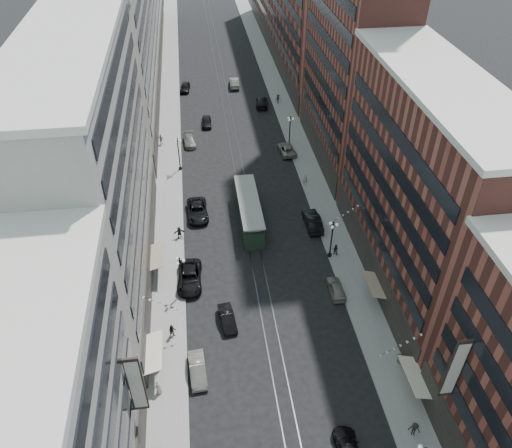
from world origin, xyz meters
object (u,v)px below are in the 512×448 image
car_8 (190,141)px  pedestrian_7 (335,249)px  car_5 (227,318)px  pedestrian_2 (172,331)px  pedestrian_5 (179,232)px  car_1 (198,370)px  lamppost_se_mid (290,130)px  lamppost_se_far (332,238)px  lamppost_sw_far (181,274)px  lamppost_sw_mid (179,153)px  car_10 (313,221)px  car_11 (287,149)px  pedestrian_4 (399,358)px  car_14 (234,83)px  pedestrian_6 (161,139)px  pedestrian_8 (305,178)px  car_13 (206,122)px  streetcar (249,212)px  car_2 (190,277)px  car_12 (262,102)px  pedestrian_extra_1 (159,365)px  pedestrian_9 (278,99)px  car_7 (197,211)px  pedestrian_1 (159,388)px  pedestrian_extra_0 (414,429)px  car_4 (336,288)px  car_9 (185,87)px

car_8 → pedestrian_7: pedestrian_7 is taller
car_5 → car_8: size_ratio=0.87×
pedestrian_2 → pedestrian_5: bearing=74.7°
car_1 → pedestrian_2: size_ratio=2.66×
lamppost_se_mid → lamppost_se_far: bearing=-90.0°
lamppost_sw_far → car_1: lamppost_sw_far is taller
lamppost_sw_mid → car_10: bearing=-43.4°
car_11 → pedestrian_4: bearing=90.5°
lamppost_sw_mid → car_8: bearing=78.1°
car_8 → car_14: size_ratio=0.92×
pedestrian_6 → pedestrian_8: 26.40m
car_13 → car_14: 17.93m
streetcar → car_2: size_ratio=2.09×
car_12 → pedestrian_extra_1: bearing=80.4°
pedestrian_4 → pedestrian_9: size_ratio=0.87×
car_5 → pedestrian_4: pedestrian_4 is taller
car_7 → car_12: 36.21m
streetcar → pedestrian_1: bearing=-114.7°
car_5 → car_2: bearing=113.1°
lamppost_sw_mid → car_14: (11.64, 31.13, -2.24)m
lamppost_se_mid → car_2: bearing=-120.2°
pedestrian_5 → pedestrian_extra_0: 36.41m
pedestrian_2 → car_4: bearing=0.1°
car_4 → pedestrian_7: size_ratio=2.69×
car_4 → pedestrian_extra_1: size_ratio=2.71×
pedestrian_7 → pedestrian_8: size_ratio=0.83×
streetcar → lamppost_sw_mid: bearing=122.5°
pedestrian_extra_1 → car_8: bearing=-140.6°
lamppost_sw_far → car_8: 35.18m
car_1 → pedestrian_5: (-1.53, 21.38, 0.23)m
car_4 → pedestrian_extra_0: size_ratio=2.50×
lamppost_sw_far → pedestrian_9: (19.29, 48.77, -2.06)m
car_8 → car_12: (14.30, 13.22, 0.08)m
car_8 → car_11: 16.69m
pedestrian_2 → car_14: size_ratio=0.32×
lamppost_se_far → car_1: bearing=-138.5°
car_10 → car_7: bearing=-17.2°
streetcar → pedestrian_4: streetcar is taller
lamppost_se_mid → pedestrian_7: size_ratio=3.66×
car_5 → pedestrian_5: 16.01m
lamppost_se_far → pedestrian_extra_0: bearing=-86.3°
pedestrian_2 → car_9: pedestrian_2 is taller
lamppost_se_far → pedestrian_extra_0: (1.56, -24.05, -2.14)m
car_5 → lamppost_se_mid: bearing=62.7°
car_7 → pedestrian_7: (16.91, -10.51, 0.08)m
car_1 → pedestrian_9: bearing=69.4°
lamppost_sw_mid → pedestrian_9: size_ratio=3.12×
lamppost_sw_mid → pedestrian_5: size_ratio=3.39×
car_14 → pedestrian_8: 38.32m
car_1 → pedestrian_1: pedestrian_1 is taller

